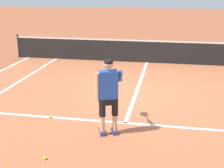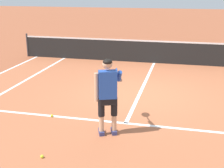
{
  "view_description": "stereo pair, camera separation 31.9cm",
  "coord_description": "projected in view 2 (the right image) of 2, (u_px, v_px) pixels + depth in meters",
  "views": [
    {
      "loc": [
        0.97,
        -9.06,
        3.14
      ],
      "look_at": [
        -0.28,
        -2.47,
        1.05
      ],
      "focal_mm": 50.19,
      "sensor_mm": 36.0,
      "label": 1
    },
    {
      "loc": [
        1.28,
        -8.99,
        3.14
      ],
      "look_at": [
        -0.28,
        -2.47,
        1.05
      ],
      "focal_mm": 50.19,
      "sensor_mm": 36.0,
      "label": 2
    }
  ],
  "objects": [
    {
      "name": "court_inner_surface",
      "position": [
        135.0,
        104.0,
        8.75
      ],
      "size": [
        10.98,
        10.53,
        0.0
      ],
      "primitive_type": "cube",
      "color": "#B2603D",
      "rests_on": "ground"
    },
    {
      "name": "tennis_net",
      "position": [
        155.0,
        52.0,
        13.31
      ],
      "size": [
        11.96,
        0.08,
        1.07
      ],
      "color": "#333338",
      "rests_on": "ground"
    },
    {
      "name": "line_centre_service",
      "position": [
        144.0,
        85.0,
        10.48
      ],
      "size": [
        0.1,
        6.4,
        0.01
      ],
      "primitive_type": "cube",
      "color": "white",
      "rests_on": "ground"
    },
    {
      "name": "tennis_ball_near_feet",
      "position": [
        52.0,
        116.0,
        7.88
      ],
      "size": [
        0.07,
        0.07,
        0.07
      ],
      "primitive_type": "sphere",
      "color": "#CCE02D",
      "rests_on": "ground"
    },
    {
      "name": "ground_plane",
      "position": [
        140.0,
        94.0,
        9.57
      ],
      "size": [
        80.0,
        80.0,
        0.0
      ],
      "primitive_type": "plane",
      "color": "#9E5133"
    },
    {
      "name": "line_service",
      "position": [
        126.0,
        123.0,
        7.51
      ],
      "size": [
        8.23,
        0.1,
        0.01
      ],
      "primitive_type": "cube",
      "color": "white",
      "rests_on": "ground"
    },
    {
      "name": "line_singles_left",
      "position": [
        3.0,
        93.0,
        9.66
      ],
      "size": [
        0.1,
        10.13,
        0.01
      ],
      "primitive_type": "cube",
      "color": "white",
      "rests_on": "ground"
    },
    {
      "name": "tennis_player",
      "position": [
        108.0,
        92.0,
        6.7
      ],
      "size": [
        0.57,
        1.23,
        1.71
      ],
      "color": "navy",
      "rests_on": "ground"
    },
    {
      "name": "tennis_ball_by_baseline",
      "position": [
        42.0,
        156.0,
        5.99
      ],
      "size": [
        0.07,
        0.07,
        0.07
      ],
      "primitive_type": "sphere",
      "color": "#CCE02D",
      "rests_on": "ground"
    }
  ]
}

